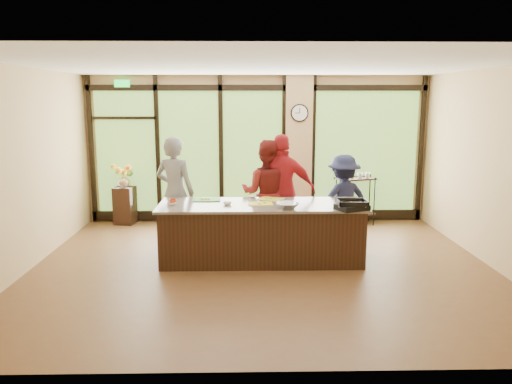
{
  "coord_description": "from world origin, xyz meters",
  "views": [
    {
      "loc": [
        -0.25,
        -7.3,
        2.53
      ],
      "look_at": [
        -0.08,
        0.4,
        1.09
      ],
      "focal_mm": 35.0,
      "sensor_mm": 36.0,
      "label": 1
    }
  ],
  "objects_px": {
    "cook_left": "(175,192)",
    "cook_right": "(343,200)",
    "flower_stand": "(125,205)",
    "bar_cart": "(355,193)",
    "roasting_pan": "(352,207)",
    "island_base": "(261,234)"
  },
  "relations": [
    {
      "from": "cook_left",
      "to": "cook_right",
      "type": "distance_m",
      "value": 2.91
    },
    {
      "from": "flower_stand",
      "to": "bar_cart",
      "type": "bearing_deg",
      "value": 8.88
    },
    {
      "from": "roasting_pan",
      "to": "island_base",
      "type": "bearing_deg",
      "value": 137.8
    },
    {
      "from": "bar_cart",
      "to": "roasting_pan",
      "type": "bearing_deg",
      "value": -123.59
    },
    {
      "from": "cook_left",
      "to": "flower_stand",
      "type": "height_order",
      "value": "cook_left"
    },
    {
      "from": "cook_left",
      "to": "island_base",
      "type": "bearing_deg",
      "value": 172.88
    },
    {
      "from": "cook_right",
      "to": "flower_stand",
      "type": "xyz_separation_m",
      "value": [
        -4.17,
        1.59,
        -0.41
      ]
    },
    {
      "from": "cook_left",
      "to": "roasting_pan",
      "type": "bearing_deg",
      "value": 177.26
    },
    {
      "from": "cook_left",
      "to": "cook_right",
      "type": "bearing_deg",
      "value": -157.23
    },
    {
      "from": "island_base",
      "to": "cook_right",
      "type": "height_order",
      "value": "cook_right"
    },
    {
      "from": "cook_left",
      "to": "cook_right",
      "type": "xyz_separation_m",
      "value": [
        2.9,
        0.09,
        -0.16
      ]
    },
    {
      "from": "island_base",
      "to": "bar_cart",
      "type": "height_order",
      "value": "bar_cart"
    },
    {
      "from": "cook_right",
      "to": "bar_cart",
      "type": "relative_size",
      "value": 1.51
    },
    {
      "from": "cook_right",
      "to": "roasting_pan",
      "type": "bearing_deg",
      "value": 69.45
    },
    {
      "from": "cook_left",
      "to": "bar_cart",
      "type": "relative_size",
      "value": 1.82
    },
    {
      "from": "island_base",
      "to": "roasting_pan",
      "type": "height_order",
      "value": "roasting_pan"
    },
    {
      "from": "cook_left",
      "to": "bar_cart",
      "type": "bearing_deg",
      "value": -134.02
    },
    {
      "from": "island_base",
      "to": "flower_stand",
      "type": "bearing_deg",
      "value": 138.01
    },
    {
      "from": "roasting_pan",
      "to": "bar_cart",
      "type": "xyz_separation_m",
      "value": [
        0.67,
        2.82,
        -0.33
      ]
    },
    {
      "from": "flower_stand",
      "to": "bar_cart",
      "type": "relative_size",
      "value": 0.73
    },
    {
      "from": "roasting_pan",
      "to": "bar_cart",
      "type": "bearing_deg",
      "value": 53.06
    },
    {
      "from": "bar_cart",
      "to": "cook_left",
      "type": "bearing_deg",
      "value": -175.29
    }
  ]
}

